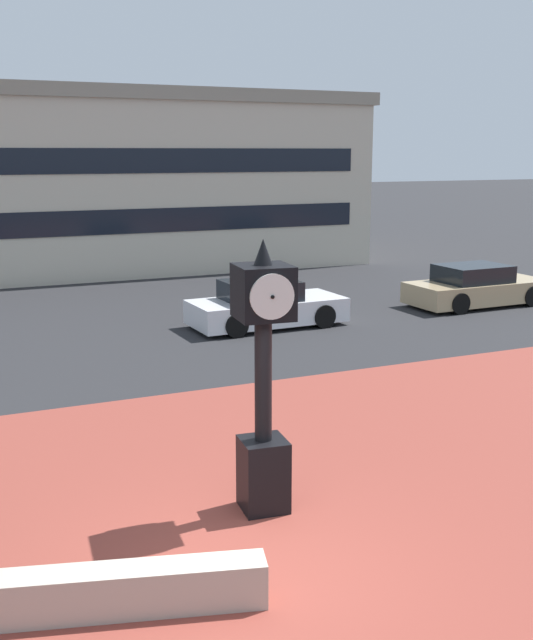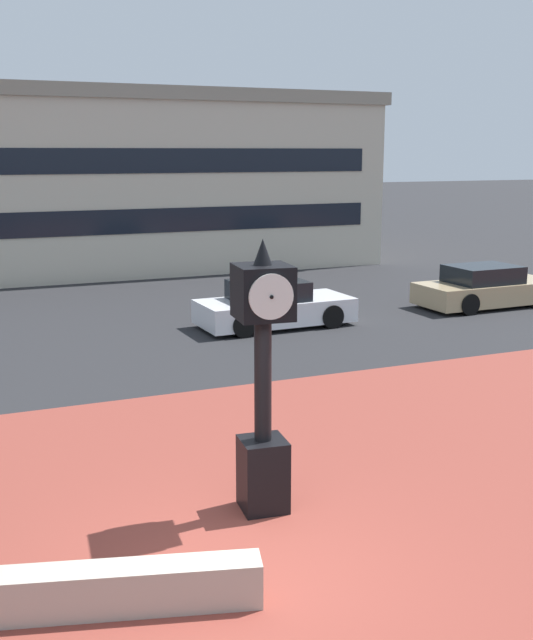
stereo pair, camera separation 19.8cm
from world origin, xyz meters
name	(u,v)px [view 1 (the left image)]	position (x,y,z in m)	size (l,w,h in m)	color
ground_plane	(247,574)	(0.00, 0.00, 0.00)	(200.00, 200.00, 0.00)	#262628
plaza_brick_paving	(205,521)	(0.00, 1.41, 0.00)	(44.00, 10.81, 0.01)	brown
planter_wall	(112,591)	(-1.56, -0.13, 0.25)	(3.20, 0.40, 0.50)	#ADA393
street_clock	(263,382)	(0.84, 1.45, 1.77)	(0.75, 0.80, 3.63)	black
car_street_near	(265,306)	(5.40, 11.60, 0.57)	(4.26, 2.01, 1.28)	silver
car_street_mid	(476,287)	(12.61, 11.65, 0.57)	(4.53, 2.01, 1.28)	tan
civic_building	(89,179)	(3.95, 27.19, 3.54)	(21.31, 12.96, 7.05)	beige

